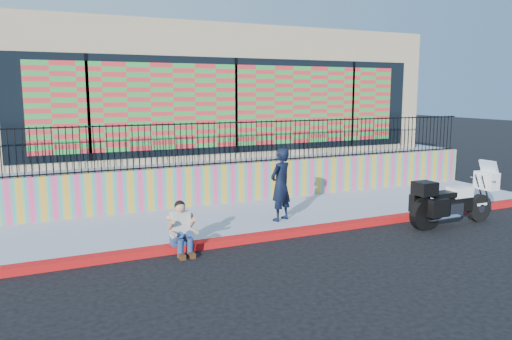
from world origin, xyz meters
TOP-DOWN VIEW (x-y plane):
  - ground at (0.00, 0.00)m, footprint 90.00×90.00m
  - red_curb at (0.00, 0.00)m, footprint 16.00×0.30m
  - sidewalk at (0.00, 1.65)m, footprint 16.00×3.00m
  - mural_wall at (0.00, 3.25)m, footprint 16.00×0.20m
  - metal_fence at (0.00, 3.25)m, footprint 15.80×0.04m
  - elevated_platform at (0.00, 8.35)m, footprint 16.00×10.00m
  - storefront_building at (0.00, 8.13)m, footprint 14.00×8.06m
  - police_motorcycle at (3.63, -0.88)m, footprint 2.50×0.83m
  - police_officer at (-0.21, 0.86)m, footprint 0.77×0.66m
  - seated_man at (-3.01, -0.21)m, footprint 0.54×0.71m

SIDE VIEW (x-z plane):
  - ground at x=0.00m, z-range 0.00..0.00m
  - red_curb at x=0.00m, z-range 0.00..0.15m
  - sidewalk at x=0.00m, z-range 0.00..0.15m
  - seated_man at x=-3.01m, z-range -0.08..0.98m
  - elevated_platform at x=0.00m, z-range 0.00..1.25m
  - police_motorcycle at x=3.63m, z-range -0.13..1.43m
  - mural_wall at x=0.00m, z-range 0.15..1.25m
  - police_officer at x=-0.21m, z-range 0.15..1.93m
  - metal_fence at x=0.00m, z-range 1.25..2.45m
  - storefront_building at x=0.00m, z-range 1.25..5.25m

